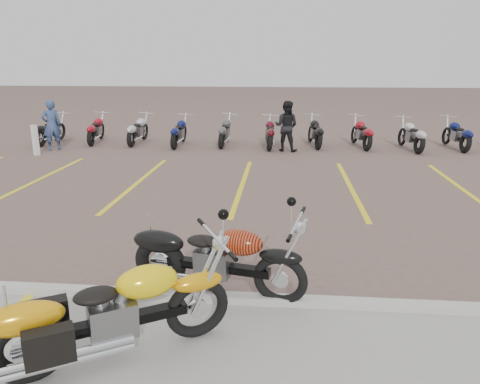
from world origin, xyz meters
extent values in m
plane|color=brown|center=(0.00, 0.00, 0.00)|extent=(100.00, 100.00, 0.00)
cube|color=#ADAAA3|center=(0.00, -2.00, 0.06)|extent=(60.00, 0.18, 0.12)
torus|color=black|center=(0.09, -2.82, 0.36)|extent=(0.69, 0.48, 0.73)
torus|color=black|center=(-1.40, -3.71, 0.36)|extent=(0.76, 0.56, 0.77)
cube|color=black|center=(-0.66, -3.26, 0.43)|extent=(1.32, 0.86, 0.11)
cube|color=slate|center=(-0.70, -3.29, 0.49)|extent=(0.58, 0.53, 0.38)
ellipsoid|color=yellow|center=(-0.39, -3.10, 0.83)|extent=(0.74, 0.64, 0.34)
ellipsoid|color=black|center=(-0.83, -3.37, 0.78)|extent=(0.52, 0.47, 0.13)
torus|color=black|center=(1.02, -2.00, 0.35)|extent=(0.71, 0.27, 0.70)
torus|color=black|center=(-0.62, -1.64, 0.35)|extent=(0.77, 0.34, 0.75)
cube|color=black|center=(0.20, -1.82, 0.41)|extent=(1.40, 0.43, 0.11)
cube|color=slate|center=(0.15, -1.81, 0.48)|extent=(0.51, 0.41, 0.37)
ellipsoid|color=black|center=(0.50, -1.88, 0.80)|extent=(0.69, 0.47, 0.32)
ellipsoid|color=black|center=(0.01, -1.78, 0.76)|extent=(0.47, 0.36, 0.13)
imported|color=navy|center=(-7.00, 8.11, 0.87)|extent=(0.75, 0.73, 1.74)
imported|color=black|center=(1.10, 8.72, 0.86)|extent=(0.99, 0.87, 1.72)
cube|color=silver|center=(-7.14, 7.19, 0.50)|extent=(0.20, 0.20, 1.00)
camera|label=1|loc=(1.00, -7.41, 3.03)|focal=35.00mm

